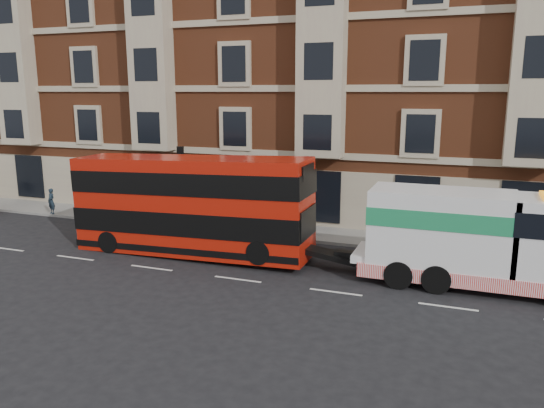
% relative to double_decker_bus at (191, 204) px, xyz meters
% --- Properties ---
extents(ground, '(120.00, 120.00, 0.00)m').
position_rel_double_decker_bus_xyz_m(ground, '(3.32, -2.35, -2.37)').
color(ground, black).
rests_on(ground, ground).
extents(sidewalk, '(90.00, 3.00, 0.15)m').
position_rel_double_decker_bus_xyz_m(sidewalk, '(3.32, 5.15, -2.29)').
color(sidewalk, slate).
rests_on(sidewalk, ground).
extents(victorian_terrace, '(45.00, 12.00, 20.40)m').
position_rel_double_decker_bus_xyz_m(victorian_terrace, '(3.82, 12.65, 7.70)').
color(victorian_terrace, brown).
rests_on(victorian_terrace, ground).
extents(lamp_post_west, '(0.35, 0.15, 4.35)m').
position_rel_double_decker_bus_xyz_m(lamp_post_west, '(-2.68, 3.85, 0.31)').
color(lamp_post_west, black).
rests_on(lamp_post_west, sidewalk).
extents(double_decker_bus, '(11.04, 2.53, 4.47)m').
position_rel_double_decker_bus_xyz_m(double_decker_bus, '(0.00, 0.00, 0.00)').
color(double_decker_bus, '#B6180A').
rests_on(double_decker_bus, ground).
extents(tow_truck, '(8.84, 2.61, 3.68)m').
position_rel_double_decker_bus_xyz_m(tow_truck, '(12.06, -0.00, -0.41)').
color(tow_truck, silver).
rests_on(tow_truck, ground).
extents(pedestrian, '(0.65, 0.53, 1.54)m').
position_rel_double_decker_bus_xyz_m(pedestrian, '(-11.56, 3.80, -1.45)').
color(pedestrian, '#182631').
rests_on(pedestrian, sidewalk).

